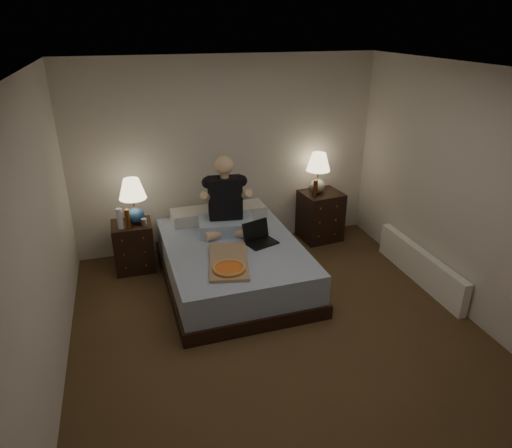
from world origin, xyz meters
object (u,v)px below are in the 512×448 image
object	(u,v)px
water_bottle	(120,219)
laptop	(262,234)
lamp_right	(318,173)
radiator	(420,266)
pizza_box	(229,269)
lamp_left	(133,201)
bed	(233,264)
nightstand_right	(320,216)
beer_bottle_left	(127,218)
person	(225,195)
beer_bottle_right	(315,188)
soda_can	(144,223)
nightstand_left	(134,246)

from	to	relation	value
water_bottle	laptop	distance (m)	1.67
lamp_right	radiator	size ratio (longest dim) A/B	0.35
laptop	pizza_box	xyz separation A→B (m)	(-0.51, -0.54, -0.08)
laptop	lamp_left	bearing A→B (deg)	131.85
bed	laptop	world-z (taller)	laptop
nightstand_right	lamp_right	world-z (taller)	lamp_right
pizza_box	beer_bottle_left	bearing A→B (deg)	139.97
beer_bottle_left	pizza_box	size ratio (longest dim) A/B	0.30
lamp_right	pizza_box	distance (m)	2.20
bed	lamp_left	size ratio (longest dim) A/B	3.58
person	pizza_box	world-z (taller)	person
lamp_left	beer_bottle_left	world-z (taller)	lamp_left
beer_bottle_left	radiator	size ratio (longest dim) A/B	0.14
beer_bottle_right	pizza_box	distance (m)	2.03
person	laptop	xyz separation A→B (m)	(0.31, -0.45, -0.35)
water_bottle	radiator	distance (m)	3.58
soda_can	pizza_box	world-z (taller)	soda_can
nightstand_left	beer_bottle_left	xyz separation A→B (m)	(-0.03, -0.11, 0.42)
beer_bottle_right	laptop	xyz separation A→B (m)	(-1.00, -0.79, -0.18)
beer_bottle_right	laptop	size ratio (longest dim) A/B	0.68
nightstand_right	beer_bottle_right	size ratio (longest dim) A/B	3.00
water_bottle	person	distance (m)	1.26
nightstand_left	lamp_left	xyz separation A→B (m)	(0.06, 0.00, 0.59)
lamp_right	soda_can	bearing A→B (deg)	-172.48
lamp_left	person	world-z (taller)	person
bed	beer_bottle_left	world-z (taller)	beer_bottle_left
nightstand_right	laptop	bearing A→B (deg)	-148.17
water_bottle	beer_bottle_right	xyz separation A→B (m)	(2.54, 0.16, 0.07)
bed	soda_can	bearing A→B (deg)	148.66
nightstand_left	pizza_box	xyz separation A→B (m)	(0.91, -1.29, 0.23)
lamp_right	radiator	distance (m)	1.79
water_bottle	pizza_box	world-z (taller)	water_bottle
bed	nightstand_right	world-z (taller)	nightstand_right
lamp_right	laptop	xyz separation A→B (m)	(-1.08, -0.92, -0.35)
beer_bottle_left	person	world-z (taller)	person
beer_bottle_left	radiator	xyz separation A→B (m)	(3.26, -1.16, -0.53)
bed	pizza_box	bearing A→B (deg)	-108.82
nightstand_left	lamp_right	distance (m)	2.59
laptop	soda_can	bearing A→B (deg)	135.01
water_bottle	beer_bottle_left	bearing A→B (deg)	2.72
nightstand_left	lamp_left	distance (m)	0.59
nightstand_right	laptop	size ratio (longest dim) A/B	2.03
beer_bottle_left	beer_bottle_right	xyz separation A→B (m)	(2.45, 0.15, 0.08)
laptop	beer_bottle_left	bearing A→B (deg)	136.92
bed	laptop	bearing A→B (deg)	-13.98
nightstand_right	radiator	distance (m)	1.58
beer_bottle_right	person	bearing A→B (deg)	-165.19
water_bottle	bed	bearing A→B (deg)	-24.94
nightstand_right	radiator	bearing A→B (deg)	-71.45
nightstand_right	pizza_box	world-z (taller)	nightstand_right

